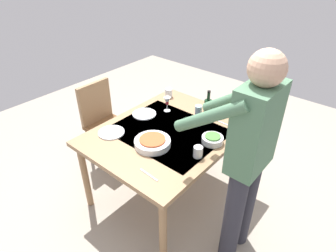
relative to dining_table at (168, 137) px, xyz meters
name	(u,v)px	position (x,y,z in m)	size (l,w,h in m)	color
ground_plane	(168,191)	(0.00, 0.00, -0.68)	(6.00, 6.00, 0.00)	#9E9384
dining_table	(168,137)	(0.00, 0.00, 0.00)	(1.37, 1.09, 0.75)	#93704C
chair_near	(103,118)	(0.02, -0.92, -0.15)	(0.40, 0.40, 0.91)	brown
person_server	(247,155)	(0.13, 0.80, 0.29)	(0.42, 0.61, 1.69)	#2D2D38
wine_bottle	(208,109)	(-0.39, 0.15, 0.18)	(0.07, 0.07, 0.30)	black
wine_glass_left	(167,102)	(-0.27, -0.24, 0.18)	(0.07, 0.07, 0.15)	white
water_cup_near_left	(169,93)	(-0.52, -0.43, 0.12)	(0.08, 0.08, 0.09)	silver
water_cup_near_right	(198,110)	(-0.41, 0.04, 0.12)	(0.07, 0.07, 0.10)	silver
water_cup_far_left	(198,152)	(0.13, 0.41, 0.12)	(0.07, 0.07, 0.09)	silver
serving_bowl_pasta	(152,142)	(0.25, 0.04, 0.11)	(0.30, 0.30, 0.07)	silver
side_bowl_salad	(212,139)	(-0.11, 0.40, 0.11)	(0.18, 0.18, 0.07)	silver
dinner_plate_near	(144,114)	(-0.07, -0.36, 0.08)	(0.23, 0.23, 0.01)	silver
dinner_plate_far	(111,132)	(0.35, -0.36, 0.08)	(0.23, 0.23, 0.01)	silver
table_knife	(226,125)	(-0.42, 0.35, 0.07)	(0.01, 0.20, 0.01)	silver
table_fork	(149,175)	(0.53, 0.27, 0.07)	(0.01, 0.18, 0.01)	silver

